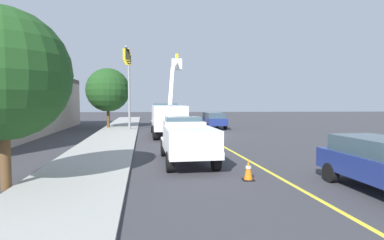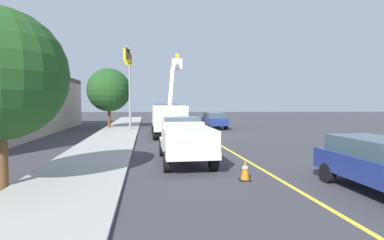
{
  "view_description": "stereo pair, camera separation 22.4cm",
  "coord_description": "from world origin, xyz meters",
  "px_view_note": "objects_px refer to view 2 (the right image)",
  "views": [
    {
      "loc": [
        -25.56,
        2.59,
        2.82
      ],
      "look_at": [
        -1.76,
        1.06,
        1.4
      ],
      "focal_mm": 28.54,
      "sensor_mm": 36.0,
      "label": 1
    },
    {
      "loc": [
        -25.57,
        2.36,
        2.82
      ],
      "look_at": [
        -1.76,
        1.06,
        1.4
      ],
      "focal_mm": 28.54,
      "sensor_mm": 36.0,
      "label": 2
    }
  ],
  "objects_px": {
    "traffic_cone_leading": "(245,170)",
    "traffic_cone_mid_rear": "(193,133)",
    "traffic_cone_mid_front": "(211,144)",
    "traffic_signal_mast": "(129,71)",
    "service_pickup_truck": "(185,139)",
    "utility_bucket_truck": "(168,116)",
    "traffic_cone_trailing": "(181,127)",
    "passing_minivan": "(214,119)"
  },
  "relations": [
    {
      "from": "traffic_cone_leading",
      "to": "traffic_cone_mid_rear",
      "type": "relative_size",
      "value": 1.09
    },
    {
      "from": "traffic_cone_mid_front",
      "to": "traffic_signal_mast",
      "type": "relative_size",
      "value": 0.1
    },
    {
      "from": "service_pickup_truck",
      "to": "traffic_cone_leading",
      "type": "relative_size",
      "value": 7.58
    },
    {
      "from": "traffic_signal_mast",
      "to": "utility_bucket_truck",
      "type": "bearing_deg",
      "value": -132.84
    },
    {
      "from": "traffic_cone_trailing",
      "to": "traffic_signal_mast",
      "type": "height_order",
      "value": "traffic_signal_mast"
    },
    {
      "from": "utility_bucket_truck",
      "to": "service_pickup_truck",
      "type": "height_order",
      "value": "utility_bucket_truck"
    },
    {
      "from": "passing_minivan",
      "to": "service_pickup_truck",
      "type": "bearing_deg",
      "value": 168.52
    },
    {
      "from": "service_pickup_truck",
      "to": "traffic_cone_mid_front",
      "type": "relative_size",
      "value": 7.15
    },
    {
      "from": "service_pickup_truck",
      "to": "passing_minivan",
      "type": "height_order",
      "value": "service_pickup_truck"
    },
    {
      "from": "service_pickup_truck",
      "to": "traffic_signal_mast",
      "type": "bearing_deg",
      "value": 17.67
    },
    {
      "from": "traffic_cone_mid_rear",
      "to": "utility_bucket_truck",
      "type": "bearing_deg",
      "value": 50.79
    },
    {
      "from": "traffic_cone_leading",
      "to": "traffic_cone_mid_rear",
      "type": "distance_m",
      "value": 13.26
    },
    {
      "from": "traffic_cone_leading",
      "to": "traffic_cone_mid_front",
      "type": "distance_m",
      "value": 6.82
    },
    {
      "from": "utility_bucket_truck",
      "to": "passing_minivan",
      "type": "bearing_deg",
      "value": -36.09
    },
    {
      "from": "passing_minivan",
      "to": "traffic_cone_mid_front",
      "type": "height_order",
      "value": "passing_minivan"
    },
    {
      "from": "traffic_cone_mid_front",
      "to": "service_pickup_truck",
      "type": "bearing_deg",
      "value": 154.55
    },
    {
      "from": "service_pickup_truck",
      "to": "traffic_cone_trailing",
      "type": "bearing_deg",
      "value": -0.5
    },
    {
      "from": "traffic_cone_leading",
      "to": "traffic_cone_trailing",
      "type": "height_order",
      "value": "traffic_cone_trailing"
    },
    {
      "from": "service_pickup_truck",
      "to": "traffic_signal_mast",
      "type": "xyz_separation_m",
      "value": [
        14.96,
        4.77,
        4.55
      ]
    },
    {
      "from": "service_pickup_truck",
      "to": "utility_bucket_truck",
      "type": "bearing_deg",
      "value": 5.3
    },
    {
      "from": "traffic_cone_mid_rear",
      "to": "traffic_cone_trailing",
      "type": "distance_m",
      "value": 6.15
    },
    {
      "from": "traffic_cone_mid_front",
      "to": "traffic_cone_mid_rear",
      "type": "relative_size",
      "value": 1.15
    },
    {
      "from": "traffic_cone_mid_rear",
      "to": "traffic_cone_trailing",
      "type": "bearing_deg",
      "value": 7.76
    },
    {
      "from": "traffic_cone_leading",
      "to": "traffic_cone_mid_rear",
      "type": "bearing_deg",
      "value": 4.7
    },
    {
      "from": "traffic_cone_mid_front",
      "to": "passing_minivan",
      "type": "bearing_deg",
      "value": -7.87
    },
    {
      "from": "traffic_cone_mid_rear",
      "to": "traffic_cone_trailing",
      "type": "xyz_separation_m",
      "value": [
        6.09,
        0.83,
        0.04
      ]
    },
    {
      "from": "service_pickup_truck",
      "to": "passing_minivan",
      "type": "distance_m",
      "value": 18.4
    },
    {
      "from": "traffic_cone_leading",
      "to": "traffic_signal_mast",
      "type": "distance_m",
      "value": 20.24
    },
    {
      "from": "traffic_signal_mast",
      "to": "service_pickup_truck",
      "type": "bearing_deg",
      "value": -162.33
    },
    {
      "from": "utility_bucket_truck",
      "to": "traffic_cone_mid_rear",
      "type": "distance_m",
      "value": 2.92
    },
    {
      "from": "service_pickup_truck",
      "to": "traffic_cone_leading",
      "type": "height_order",
      "value": "service_pickup_truck"
    },
    {
      "from": "traffic_signal_mast",
      "to": "traffic_cone_mid_rear",
      "type": "bearing_deg",
      "value": -131.59
    },
    {
      "from": "traffic_cone_trailing",
      "to": "traffic_signal_mast",
      "type": "bearing_deg",
      "value": 101.51
    },
    {
      "from": "traffic_cone_leading",
      "to": "traffic_cone_trailing",
      "type": "xyz_separation_m",
      "value": [
        19.3,
        1.92,
        0.0
      ]
    },
    {
      "from": "utility_bucket_truck",
      "to": "passing_minivan",
      "type": "height_order",
      "value": "utility_bucket_truck"
    },
    {
      "from": "traffic_cone_leading",
      "to": "traffic_signal_mast",
      "type": "xyz_separation_m",
      "value": [
        18.3,
        6.82,
        5.29
      ]
    },
    {
      "from": "utility_bucket_truck",
      "to": "passing_minivan",
      "type": "relative_size",
      "value": 1.69
    },
    {
      "from": "traffic_cone_leading",
      "to": "utility_bucket_truck",
      "type": "bearing_deg",
      "value": 11.86
    },
    {
      "from": "passing_minivan",
      "to": "traffic_cone_mid_rear",
      "type": "xyz_separation_m",
      "value": [
        -8.16,
        2.69,
        -0.63
      ]
    },
    {
      "from": "traffic_cone_mid_front",
      "to": "traffic_cone_mid_rear",
      "type": "distance_m",
      "value": 6.45
    },
    {
      "from": "utility_bucket_truck",
      "to": "traffic_cone_mid_front",
      "type": "xyz_separation_m",
      "value": [
        -8.07,
        -2.72,
        -1.21
      ]
    },
    {
      "from": "traffic_cone_mid_rear",
      "to": "traffic_cone_leading",
      "type": "bearing_deg",
      "value": -175.3
    }
  ]
}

